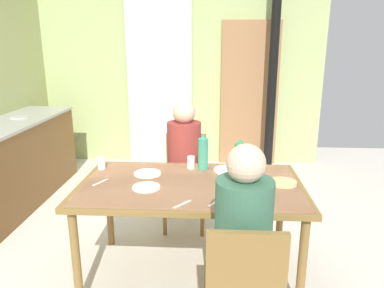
{
  "coord_description": "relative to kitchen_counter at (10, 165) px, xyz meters",
  "views": [
    {
      "loc": [
        0.54,
        -2.53,
        1.69
      ],
      "look_at": [
        0.38,
        0.02,
        0.98
      ],
      "focal_mm": 33.88,
      "sensor_mm": 36.0,
      "label": 1
    }
  ],
  "objects": [
    {
      "name": "wall_back",
      "position": [
        1.62,
        1.68,
        1.0
      ],
      "size": [
        4.09,
        0.1,
        2.9
      ],
      "primitive_type": "cube",
      "color": "#A5B673",
      "rests_on": "ground_plane"
    },
    {
      "name": "person_near_diner",
      "position": [
        2.32,
        -1.79,
        0.33
      ],
      "size": [
        0.3,
        0.37,
        0.77
      ],
      "color": "#376252",
      "rests_on": "ground_plane"
    },
    {
      "name": "curtain_panel",
      "position": [
        1.38,
        1.58,
        0.77
      ],
      "size": [
        0.9,
        0.03,
        2.43
      ],
      "primitive_type": "cube",
      "color": "white",
      "rests_on": "ground_plane"
    },
    {
      "name": "person_far_diner",
      "position": [
        1.89,
        -0.45,
        0.33
      ],
      "size": [
        0.3,
        0.37,
        0.77
      ],
      "rotation": [
        0.0,
        0.0,
        3.14
      ],
      "color": "maroon",
      "rests_on": "ground_plane"
    },
    {
      "name": "ground_plane",
      "position": [
        1.62,
        -0.99,
        -0.45
      ],
      "size": [
        6.96,
        6.96,
        0.0
      ],
      "primitive_type": "plane",
      "color": "beige"
    },
    {
      "name": "water_bottle_green_far",
      "position": [
        2.34,
        -1.05,
        0.43
      ],
      "size": [
        0.08,
        0.08,
        0.31
      ],
      "color": "#248449",
      "rests_on": "dining_table"
    },
    {
      "name": "drinking_glass_by_far_diner",
      "position": [
        1.98,
        -0.79,
        0.33
      ],
      "size": [
        0.06,
        0.06,
        0.1
      ],
      "primitive_type": "cylinder",
      "color": "silver",
      "rests_on": "dining_table"
    },
    {
      "name": "dinner_plate_far_center",
      "position": [
        2.28,
        -0.83,
        0.29
      ],
      "size": [
        0.23,
        0.23,
        0.01
      ],
      "primitive_type": "cylinder",
      "color": "white",
      "rests_on": "dining_table"
    },
    {
      "name": "drinking_glass_spare_center",
      "position": [
        1.27,
        -0.85,
        0.33
      ],
      "size": [
        0.06,
        0.06,
        0.1
      ],
      "primitive_type": "cylinder",
      "color": "silver",
      "rests_on": "dining_table"
    },
    {
      "name": "dinner_plate_near_right",
      "position": [
        1.7,
        -1.22,
        0.29
      ],
      "size": [
        0.19,
        0.19,
        0.01
      ],
      "primitive_type": "cylinder",
      "color": "white",
      "rests_on": "dining_table"
    },
    {
      "name": "cutlery_knife_far",
      "position": [
        2.17,
        -1.43,
        0.29
      ],
      "size": [
        0.09,
        0.14,
        0.0
      ],
      "primitive_type": "cube",
      "rotation": [
        0.0,
        0.0,
        1.04
      ],
      "color": "silver",
      "rests_on": "dining_table"
    },
    {
      "name": "dining_table",
      "position": [
        2.0,
        -1.12,
        0.22
      ],
      "size": [
        1.58,
        0.91,
        0.73
      ],
      "color": "olive",
      "rests_on": "ground_plane"
    },
    {
      "name": "cutlery_knife_near",
      "position": [
        1.35,
        -1.14,
        0.29
      ],
      "size": [
        0.08,
        0.14,
        0.0
      ],
      "primitive_type": "cube",
      "rotation": [
        0.0,
        0.0,
        1.12
      ],
      "color": "silver",
      "rests_on": "dining_table"
    },
    {
      "name": "stove_pipe_column",
      "position": [
        2.92,
        1.33,
        1.0
      ],
      "size": [
        0.12,
        0.12,
        2.9
      ],
      "primitive_type": "cylinder",
      "color": "black",
      "rests_on": "ground_plane"
    },
    {
      "name": "kitchen_counter",
      "position": [
        0.0,
        0.0,
        0.0
      ],
      "size": [
        0.61,
        2.13,
        0.91
      ],
      "color": "brown",
      "rests_on": "ground_plane"
    },
    {
      "name": "bread_plate_sliced",
      "position": [
        2.65,
        -1.09,
        0.29
      ],
      "size": [
        0.19,
        0.19,
        0.02
      ],
      "primitive_type": "cylinder",
      "color": "#DBB77A",
      "rests_on": "dining_table"
    },
    {
      "name": "chair_near_diner",
      "position": [
        2.32,
        -1.93,
        0.05
      ],
      "size": [
        0.4,
        0.4,
        0.87
      ],
      "color": "olive",
      "rests_on": "ground_plane"
    },
    {
      "name": "cutlery_fork_near",
      "position": [
        1.96,
        -1.47,
        0.29
      ],
      "size": [
        0.11,
        0.13,
        0.0
      ],
      "primitive_type": "cube",
      "rotation": [
        0.0,
        0.0,
        0.89
      ],
      "color": "silver",
      "rests_on": "dining_table"
    },
    {
      "name": "chair_far_diner",
      "position": [
        1.89,
        -0.31,
        0.05
      ],
      "size": [
        0.4,
        0.4,
        0.87
      ],
      "rotation": [
        0.0,
        0.0,
        3.14
      ],
      "color": "olive",
      "rests_on": "ground_plane"
    },
    {
      "name": "drinking_glass_by_near_diner",
      "position": [
        2.48,
        -1.39,
        0.33
      ],
      "size": [
        0.06,
        0.06,
        0.09
      ],
      "primitive_type": "cylinder",
      "color": "silver",
      "rests_on": "dining_table"
    },
    {
      "name": "door_wooden",
      "position": [
        2.65,
        1.6,
        0.55
      ],
      "size": [
        0.8,
        0.05,
        2.0
      ],
      "primitive_type": "cube",
      "color": "#996B44",
      "rests_on": "ground_plane"
    },
    {
      "name": "dinner_plate_near_left",
      "position": [
        1.66,
        -0.95,
        0.29
      ],
      "size": [
        0.2,
        0.2,
        0.01
      ],
      "primitive_type": "cylinder",
      "color": "white",
      "rests_on": "dining_table"
    },
    {
      "name": "water_bottle_green_near",
      "position": [
        2.07,
        -0.81,
        0.42
      ],
      "size": [
        0.08,
        0.08,
        0.28
      ],
      "color": "#358A6F",
      "rests_on": "dining_table"
    }
  ]
}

